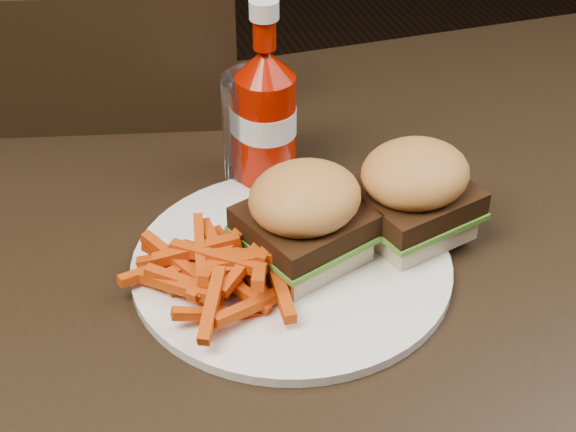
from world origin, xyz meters
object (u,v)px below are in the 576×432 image
object	(u,v)px
chair_far	(101,247)
plate	(292,265)
tumbler	(257,127)
ketchup_bottle	(266,131)
dining_table	(250,297)

from	to	relation	value
chair_far	plate	xyz separation A→B (m)	(0.13, -0.50, 0.33)
chair_far	plate	size ratio (longest dim) A/B	1.61
chair_far	tumbler	xyz separation A→B (m)	(0.15, -0.35, 0.38)
plate	tumbler	world-z (taller)	tumbler
ketchup_bottle	tumbler	xyz separation A→B (m)	(-0.00, 0.02, -0.01)
ketchup_bottle	chair_far	bearing A→B (deg)	112.62
dining_table	ketchup_bottle	xyz separation A→B (m)	(0.06, 0.13, 0.08)
plate	ketchup_bottle	size ratio (longest dim) A/B	2.44
chair_far	plate	bearing A→B (deg)	118.79
plate	ketchup_bottle	world-z (taller)	ketchup_bottle
dining_table	tumbler	distance (m)	0.18
chair_far	ketchup_bottle	world-z (taller)	ketchup_bottle
chair_far	dining_table	bearing A→B (deg)	114.52
plate	chair_far	bearing A→B (deg)	105.15
dining_table	tumbler	bearing A→B (deg)	70.94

